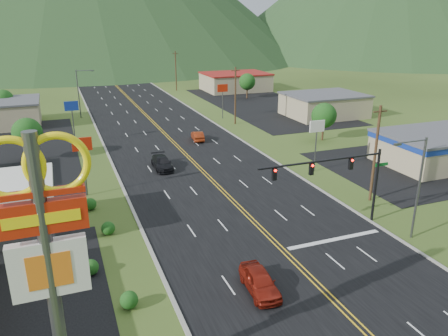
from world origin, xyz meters
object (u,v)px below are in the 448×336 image
object	(u,v)px
pylon_sign	(46,241)
car_dark_mid	(162,163)
traffic_signal	(340,172)
car_red_far	(198,136)
streetlight_east	(417,182)
car_red_near	(260,282)
streetlight_west	(80,90)

from	to	relation	value
pylon_sign	car_dark_mid	distance (m)	36.80
traffic_signal	car_dark_mid	size ratio (longest dim) A/B	2.51
traffic_signal	car_red_far	xyz separation A→B (m)	(-2.69, 32.71, -4.62)
streetlight_east	pylon_sign	bearing A→B (deg)	-164.15
car_dark_mid	car_red_near	bearing A→B (deg)	-88.47
pylon_sign	car_dark_mid	size ratio (longest dim) A/B	2.68
pylon_sign	car_red_near	size ratio (longest dim) A/B	3.03
pylon_sign	car_red_far	world-z (taller)	pylon_sign
car_red_near	streetlight_west	bearing A→B (deg)	100.72
car_red_near	pylon_sign	bearing A→B (deg)	-152.53
pylon_sign	car_red_far	xyz separation A→B (m)	(20.79, 44.71, -8.59)
streetlight_east	car_dark_mid	world-z (taller)	streetlight_east
streetlight_west	car_dark_mid	xyz separation A→B (m)	(7.22, -34.47, -4.42)
pylon_sign	car_dark_mid	xyz separation A→B (m)	(12.54, 33.53, -8.54)
streetlight_west	car_red_near	world-z (taller)	streetlight_west
streetlight_west	car_dark_mid	bearing A→B (deg)	-78.18
pylon_sign	car_red_far	size ratio (longest dim) A/B	3.26
car_red_near	car_red_far	bearing A→B (deg)	82.33
car_red_near	car_dark_mid	size ratio (longest dim) A/B	0.88
traffic_signal	streetlight_east	bearing A→B (deg)	-40.39
traffic_signal	car_red_near	world-z (taller)	traffic_signal
streetlight_east	streetlight_west	bearing A→B (deg)	110.86
streetlight_west	car_red_far	bearing A→B (deg)	-56.40
streetlight_east	streetlight_west	size ratio (longest dim) A/B	1.00
pylon_sign	streetlight_east	world-z (taller)	pylon_sign
streetlight_west	car_dark_mid	size ratio (longest dim) A/B	1.72
traffic_signal	car_dark_mid	distance (m)	24.59
streetlight_east	car_red_far	world-z (taller)	streetlight_east
streetlight_west	car_red_near	distance (m)	63.03
streetlight_east	car_red_near	world-z (taller)	streetlight_east
streetlight_east	car_red_far	xyz separation A→B (m)	(-7.39, 36.71, -4.47)
traffic_signal	car_red_near	distance (m)	13.30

